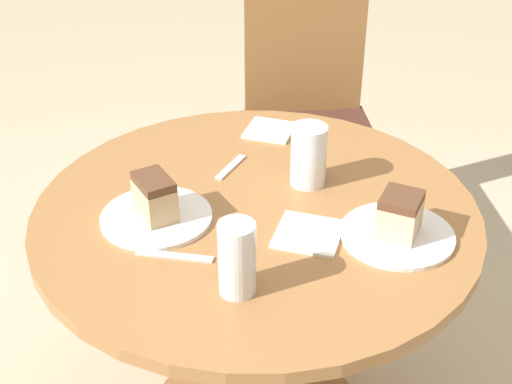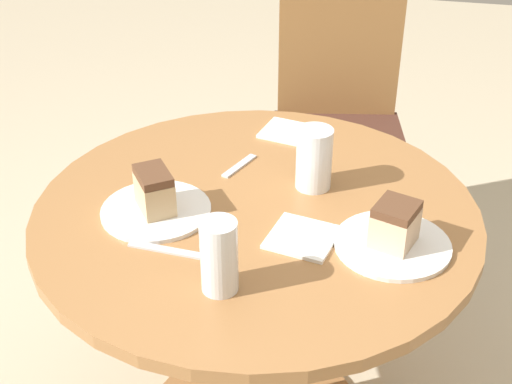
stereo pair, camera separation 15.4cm
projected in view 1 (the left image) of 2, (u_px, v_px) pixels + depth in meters
The scene contains 12 objects.
table at pixel (256, 280), 1.68m from camera, with size 0.98×0.98×0.71m.
chair at pixel (309, 115), 2.39m from camera, with size 0.51×0.55×1.01m.
plate_near at pixel (156, 217), 1.53m from camera, with size 0.24×0.24×0.01m.
plate_far at pixel (397, 235), 1.47m from camera, with size 0.24×0.24×0.01m.
cake_slice_near at pixel (155, 197), 1.50m from camera, with size 0.11×0.12×0.09m.
cake_slice_far at pixel (400, 215), 1.44m from camera, with size 0.10×0.11×0.09m.
glass_lemonade at pixel (308, 159), 1.62m from camera, with size 0.08×0.08×0.15m.
glass_water at pixel (237, 262), 1.29m from camera, with size 0.07×0.07×0.15m.
napkin_stack at pixel (308, 234), 1.47m from camera, with size 0.16×0.16×0.01m.
fork at pixel (174, 256), 1.41m from camera, with size 0.16×0.03×0.00m.
spoon at pixel (231, 167), 1.71m from camera, with size 0.06×0.12×0.00m.
napkin_side at pixel (270, 130), 1.87m from camera, with size 0.14×0.14×0.01m.
Camera 1 is at (0.13, -1.30, 1.57)m, focal length 50.00 mm.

